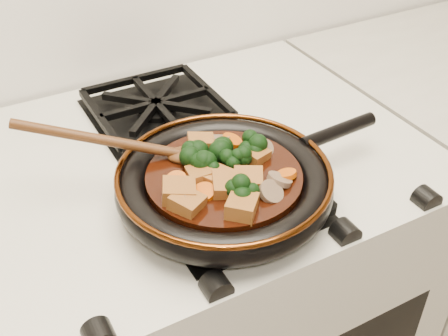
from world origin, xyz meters
TOP-DOWN VIEW (x-y plane):
  - stove at (0.00, 1.69)m, footprint 0.76×0.60m
  - burner_grate_front at (0.00, 1.55)m, footprint 0.23×0.23m
  - burner_grate_back at (0.00, 1.83)m, footprint 0.23×0.23m
  - skillet at (-0.01, 1.55)m, footprint 0.43×0.31m
  - braising_sauce at (-0.02, 1.55)m, footprint 0.22×0.22m
  - tofu_cube_0 at (0.00, 1.51)m, footprint 0.05×0.05m
  - tofu_cube_1 at (-0.09, 1.51)m, footprint 0.05×0.05m
  - tofu_cube_2 at (-0.03, 1.51)m, footprint 0.05×0.06m
  - tofu_cube_3 at (-0.01, 1.62)m, footprint 0.05×0.05m
  - tofu_cube_4 at (-0.03, 1.46)m, footprint 0.06×0.06m
  - tofu_cube_5 at (0.04, 1.56)m, footprint 0.05×0.04m
  - tofu_cube_6 at (-0.03, 1.53)m, footprint 0.05×0.05m
  - tofu_cube_7 at (-0.09, 1.53)m, footprint 0.06×0.05m
  - tofu_cube_8 at (-0.05, 1.55)m, footprint 0.04×0.04m
  - broccoli_floret_0 at (-0.01, 1.48)m, footprint 0.06×0.07m
  - broccoli_floret_1 at (-0.00, 1.58)m, footprint 0.09×0.08m
  - broccoli_floret_2 at (-0.04, 1.56)m, footprint 0.07×0.07m
  - broccoli_floret_3 at (-0.04, 1.59)m, footprint 0.09×0.09m
  - broccoli_floret_4 at (0.04, 1.57)m, footprint 0.09×0.09m
  - broccoli_floret_5 at (0.00, 1.54)m, footprint 0.07×0.06m
  - carrot_coin_0 at (-0.08, 1.56)m, footprint 0.03×0.03m
  - carrot_coin_1 at (-0.06, 1.52)m, footprint 0.03×0.03m
  - carrot_coin_2 at (0.06, 1.50)m, footprint 0.03×0.03m
  - carrot_coin_3 at (0.03, 1.61)m, footprint 0.03×0.03m
  - carrot_coin_4 at (0.05, 1.56)m, footprint 0.03×0.03m
  - mushroom_slice_0 at (0.06, 1.56)m, footprint 0.03×0.03m
  - mushroom_slice_1 at (-0.08, 1.51)m, footprint 0.04×0.04m
  - mushroom_slice_2 at (0.04, 1.49)m, footprint 0.04×0.04m
  - mushroom_slice_3 at (0.01, 1.62)m, footprint 0.05×0.05m
  - mushroom_slice_4 at (0.02, 1.47)m, footprint 0.04×0.04m
  - wooden_spoon at (-0.11, 1.64)m, footprint 0.15×0.09m

SIDE VIEW (x-z plane):
  - stove at x=0.00m, z-range 0.00..0.90m
  - burner_grate_front at x=0.00m, z-range 0.90..0.93m
  - burner_grate_back at x=0.00m, z-range 0.90..0.93m
  - skillet at x=-0.01m, z-range 0.92..0.97m
  - braising_sauce at x=-0.02m, z-range 0.94..0.96m
  - carrot_coin_0 at x=-0.08m, z-range 0.95..0.97m
  - carrot_coin_1 at x=-0.06m, z-range 0.95..0.97m
  - carrot_coin_2 at x=0.06m, z-range 0.96..0.97m
  - carrot_coin_3 at x=0.03m, z-range 0.95..0.97m
  - carrot_coin_4 at x=0.05m, z-range 0.96..0.97m
  - mushroom_slice_0 at x=0.06m, z-range 0.95..0.98m
  - mushroom_slice_1 at x=-0.08m, z-range 0.95..0.98m
  - mushroom_slice_2 at x=0.04m, z-range 0.96..0.98m
  - mushroom_slice_3 at x=0.01m, z-range 0.96..0.98m
  - mushroom_slice_4 at x=0.02m, z-range 0.95..0.98m
  - tofu_cube_5 at x=0.04m, z-range 0.95..0.98m
  - tofu_cube_8 at x=-0.05m, z-range 0.95..0.98m
  - tofu_cube_6 at x=-0.03m, z-range 0.96..0.98m
  - tofu_cube_0 at x=0.00m, z-range 0.95..0.98m
  - tofu_cube_3 at x=-0.01m, z-range 0.95..0.98m
  - tofu_cube_1 at x=-0.09m, z-range 0.95..0.98m
  - tofu_cube_2 at x=-0.03m, z-range 0.95..0.98m
  - tofu_cube_4 at x=-0.03m, z-range 0.95..0.98m
  - tofu_cube_7 at x=-0.09m, z-range 0.95..0.98m
  - broccoli_floret_3 at x=-0.04m, z-range 0.93..1.00m
  - broccoli_floret_1 at x=0.00m, z-range 0.94..1.00m
  - broccoli_floret_4 at x=0.04m, z-range 0.94..1.00m
  - broccoli_floret_2 at x=-0.04m, z-range 0.94..1.00m
  - broccoli_floret_0 at x=-0.01m, z-range 0.94..1.00m
  - broccoli_floret_5 at x=0.00m, z-range 0.94..1.00m
  - wooden_spoon at x=-0.11m, z-range 0.86..1.11m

